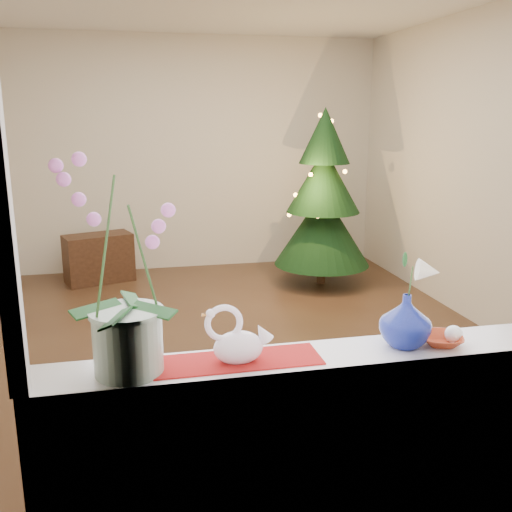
{
  "coord_description": "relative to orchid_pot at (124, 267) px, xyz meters",
  "views": [
    {
      "loc": [
        -0.69,
        -4.29,
        1.81
      ],
      "look_at": [
        -0.06,
        -1.4,
        1.07
      ],
      "focal_mm": 40.0,
      "sensor_mm": 36.0,
      "label": 1
    }
  ],
  "objects": [
    {
      "name": "wall_back",
      "position": [
        0.73,
        4.88,
        0.04
      ],
      "size": [
        4.5,
        0.1,
        2.7
      ],
      "primitive_type": "cube",
      "color": "beige",
      "rests_on": "ground"
    },
    {
      "name": "window_apron",
      "position": [
        0.73,
        -0.08,
        -0.87
      ],
      "size": [
        2.2,
        0.08,
        0.88
      ],
      "primitive_type": "cube",
      "color": "white",
      "rests_on": "ground"
    },
    {
      "name": "paperweight",
      "position": [
        1.27,
        -0.0,
        -0.35
      ],
      "size": [
        0.09,
        0.09,
        0.07
      ],
      "primitive_type": "sphere",
      "rotation": [
        0.0,
        0.0,
        -0.3
      ],
      "color": "white",
      "rests_on": "windowsill"
    },
    {
      "name": "ground",
      "position": [
        0.73,
        2.38,
        -1.31
      ],
      "size": [
        5.0,
        5.0,
        0.0
      ],
      "primitive_type": "plane",
      "color": "#3E2719",
      "rests_on": "ground"
    },
    {
      "name": "wall_right",
      "position": [
        2.98,
        2.38,
        0.04
      ],
      "size": [
        0.1,
        5.0,
        2.7
      ],
      "primitive_type": "cube",
      "color": "beige",
      "rests_on": "ground"
    },
    {
      "name": "runner",
      "position": [
        0.35,
        0.01,
        -0.38
      ],
      "size": [
        0.7,
        0.2,
        0.01
      ],
      "primitive_type": "cube",
      "color": "maroon",
      "rests_on": "windowsill"
    },
    {
      "name": "amber_dish",
      "position": [
        1.21,
        -0.01,
        -0.37
      ],
      "size": [
        0.18,
        0.18,
        0.04
      ],
      "primitive_type": "imported",
      "rotation": [
        0.0,
        0.0,
        -0.27
      ],
      "color": "#AE381A",
      "rests_on": "windowsill"
    },
    {
      "name": "wall_front",
      "position": [
        0.73,
        -0.12,
        0.04
      ],
      "size": [
        4.5,
        0.1,
        2.7
      ],
      "primitive_type": "cube",
      "color": "beige",
      "rests_on": "ground"
    },
    {
      "name": "blue_vase",
      "position": [
        1.06,
        0.01,
        -0.26
      ],
      "size": [
        0.3,
        0.3,
        0.24
      ],
      "primitive_type": "imported",
      "rotation": [
        0.0,
        0.0,
        -0.35
      ],
      "color": "navy",
      "rests_on": "windowsill"
    },
    {
      "name": "window_frame",
      "position": [
        0.73,
        -0.09,
        0.39
      ],
      "size": [
        2.22,
        0.06,
        1.6
      ],
      "primitive_type": null,
      "color": "white",
      "rests_on": "windowsill"
    },
    {
      "name": "lily",
      "position": [
        1.06,
        0.01,
        -0.05
      ],
      "size": [
        0.13,
        0.08,
        0.18
      ],
      "primitive_type": null,
      "color": "white",
      "rests_on": "blue_vase"
    },
    {
      "name": "windowsill",
      "position": [
        0.73,
        0.01,
        -0.41
      ],
      "size": [
        2.2,
        0.26,
        0.04
      ],
      "primitive_type": "cube",
      "color": "white",
      "rests_on": "window_apron"
    },
    {
      "name": "swan",
      "position": [
        0.39,
        -0.0,
        -0.28
      ],
      "size": [
        0.27,
        0.16,
        0.21
      ],
      "primitive_type": null,
      "rotation": [
        0.0,
        0.0,
        0.17
      ],
      "color": "white",
      "rests_on": "windowsill"
    },
    {
      "name": "xmas_tree",
      "position": [
        2.04,
        3.85,
        -0.36
      ],
      "size": [
        1.09,
        1.09,
        1.89
      ],
      "primitive_type": null,
      "rotation": [
        0.0,
        0.0,
        0.06
      ],
      "color": "black",
      "rests_on": "ground"
    },
    {
      "name": "side_table",
      "position": [
        -0.35,
        4.43,
        -1.04
      ],
      "size": [
        0.79,
        0.56,
        0.54
      ],
      "primitive_type": "cube",
      "rotation": [
        0.0,
        0.0,
        0.32
      ],
      "color": "black",
      "rests_on": "ground"
    },
    {
      "name": "orchid_pot",
      "position": [
        0.0,
        0.0,
        0.0
      ],
      "size": [
        0.35,
        0.35,
        0.77
      ],
      "primitive_type": null,
      "rotation": [
        0.0,
        0.0,
        -0.43
      ],
      "color": "beige",
      "rests_on": "windowsill"
    }
  ]
}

